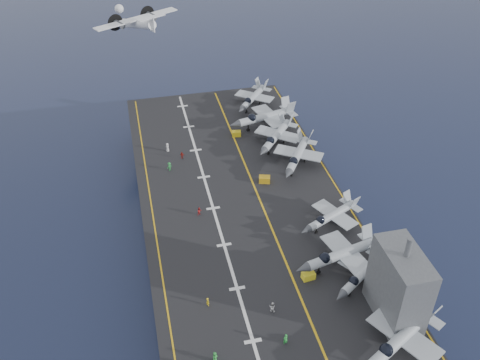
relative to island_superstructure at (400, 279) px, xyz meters
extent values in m
plane|color=#142135|center=(-15.00, 30.00, -17.90)|extent=(500.00, 500.00, 0.00)
cube|color=#56595E|center=(-15.00, 30.00, -12.90)|extent=(36.00, 90.00, 10.00)
cube|color=black|center=(-15.00, 30.00, -7.70)|extent=(38.00, 92.00, 0.40)
cube|color=gold|center=(-12.00, 30.00, -7.48)|extent=(0.35, 90.00, 0.02)
cube|color=silver|center=(-21.00, 30.00, -7.48)|extent=(0.50, 90.00, 0.02)
cube|color=gold|center=(-32.00, 30.00, -7.48)|extent=(0.25, 90.00, 0.02)
cube|color=gold|center=(3.50, 30.00, -7.48)|extent=(0.25, 90.00, 0.02)
imported|color=yellow|center=(-25.99, 7.76, -6.70)|extent=(1.02, 1.15, 1.60)
imported|color=#B21919|center=(-23.72, 28.74, -6.68)|extent=(1.16, 0.99, 1.64)
imported|color=#208A36|center=(-27.29, 43.94, -6.60)|extent=(1.30, 1.20, 1.80)
imported|color=#A31A11|center=(-24.24, 47.53, -6.70)|extent=(1.13, 0.95, 1.61)
imported|color=silver|center=(-26.84, 50.94, -6.51)|extent=(0.83, 1.21, 1.98)
imported|color=green|center=(-16.71, -1.38, -6.52)|extent=(1.35, 1.10, 1.96)
imported|color=silver|center=(-16.93, 4.54, -6.58)|extent=(1.33, 1.20, 1.84)
imported|color=#268C33|center=(-26.76, -2.00, -6.58)|extent=(1.29, 1.30, 1.83)
camera|label=1|loc=(-33.26, -45.08, 54.97)|focal=40.00mm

